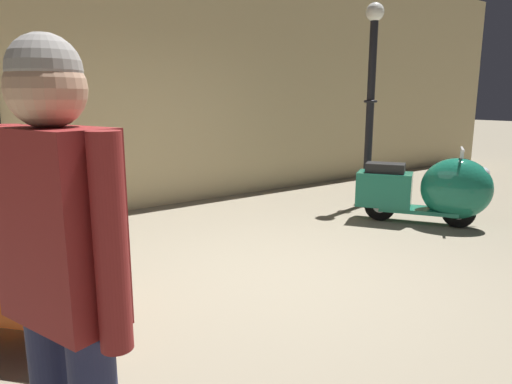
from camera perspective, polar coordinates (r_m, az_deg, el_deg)
ground_plane at (r=4.06m, az=2.74°, el=-11.07°), size 60.00×60.00×0.00m
showroom_back_wall at (r=6.69m, az=-16.17°, el=14.04°), size 18.00×0.24×3.80m
scooter_1 at (r=6.10m, az=21.09°, el=0.24°), size 1.24×1.59×0.97m
lamppost at (r=6.87m, az=13.96°, el=10.25°), size 0.28×0.28×2.84m
visitor_1 at (r=1.60m, az=-22.75°, el=-9.57°), size 0.37×0.56×1.75m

